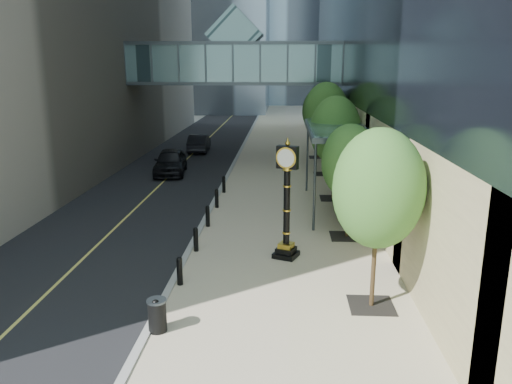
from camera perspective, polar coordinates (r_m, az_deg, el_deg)
ground at (r=13.63m, az=-0.65°, el=-18.43°), size 320.00×320.00×0.00m
road at (r=52.55m, az=-5.40°, el=6.17°), size 8.00×180.00×0.02m
sidewalk at (r=51.96m, az=3.41°, el=6.13°), size 8.00×180.00×0.06m
curb at (r=52.10m, az=-1.02°, el=6.18°), size 0.25×180.00×0.07m
skywalk at (r=39.63m, az=-2.37°, el=14.77°), size 17.00×4.20×5.80m
entrance_canopy at (r=25.78m, az=9.23°, el=7.02°), size 3.00×8.00×4.38m
bollard_row at (r=21.84m, az=-6.17°, el=-4.10°), size 0.20×16.20×0.90m
street_trees at (r=28.65m, az=8.87°, el=7.19°), size 3.05×28.72×6.26m
street_clock at (r=19.16m, az=3.53°, el=-1.86°), size 1.12×1.12×4.59m
trash_bin at (r=14.73m, az=-11.21°, el=-13.76°), size 0.63×0.63×0.90m
pedestrian at (r=26.84m, az=11.05°, el=0.30°), size 0.72×0.50×1.89m
car_near at (r=35.20m, az=-9.75°, el=3.45°), size 2.57×5.25×1.72m
car_far at (r=44.11m, az=-6.52°, el=5.60°), size 1.84×4.69×1.52m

